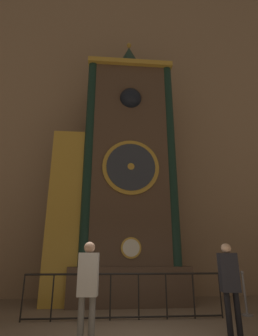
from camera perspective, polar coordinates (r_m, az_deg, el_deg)
cathedral_back_wall at (r=12.41m, az=-2.78°, el=12.60°), size 24.00×0.32×15.74m
clock_tower at (r=9.54m, az=-1.88°, el=-1.49°), size 4.61×1.84×10.28m
railing_fence at (r=7.13m, az=-0.97°, el=-25.60°), size 4.90×0.05×1.05m
visitor_near at (r=4.98m, az=-8.93°, el=-23.51°), size 0.36×0.25×1.71m
visitor_far at (r=5.81m, az=21.04°, el=-21.87°), size 0.36×0.25×1.70m
stanchion_post at (r=8.22m, az=24.03°, el=-24.85°), size 0.28×0.28×1.07m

